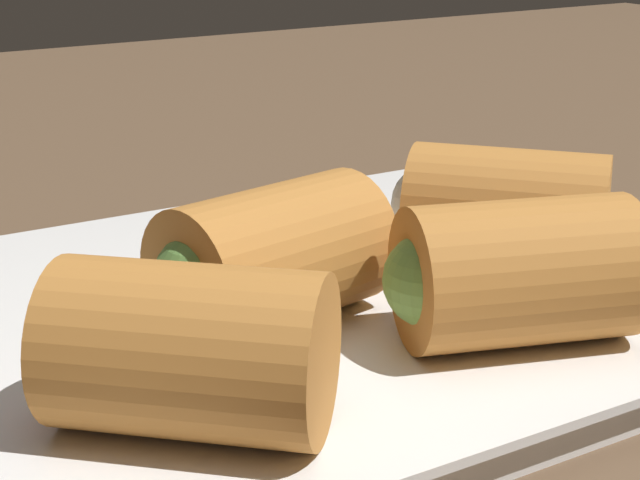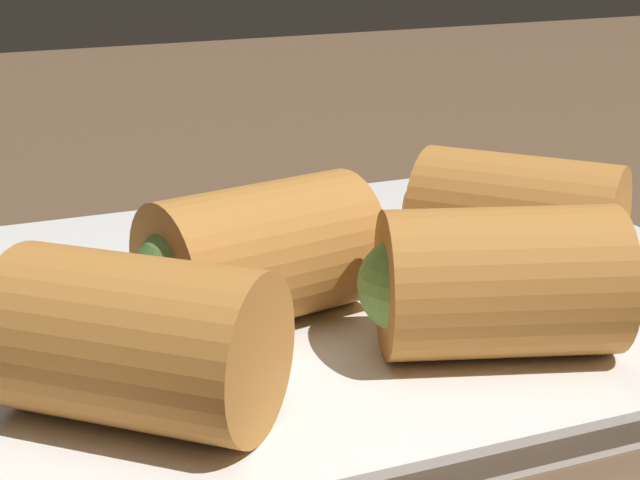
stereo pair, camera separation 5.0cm
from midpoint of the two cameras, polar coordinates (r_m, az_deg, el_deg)
table_surface at (r=36.78cm, az=1.70°, el=-7.06°), size 180.00×140.00×2.00cm
serving_plate at (r=37.27cm, az=3.85°, el=-3.77°), size 29.45×23.24×1.50cm
roll_front_left at (r=33.36cm, az=0.45°, el=-1.00°), size 8.04×5.79×4.46cm
roll_front_right at (r=38.40cm, az=13.64°, el=1.13°), size 7.95×8.14×4.46cm
roll_back_left at (r=27.58cm, az=-5.40°, el=-5.43°), size 8.12×7.98×4.46cm
roll_back_right at (r=32.08cm, az=13.33°, el=-2.34°), size 8.10×6.40×4.46cm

